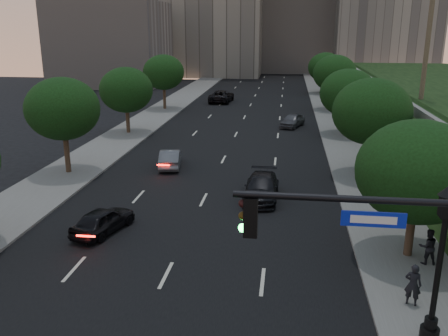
# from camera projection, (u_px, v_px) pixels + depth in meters

# --- Properties ---
(road_surface) EXTENTS (16.00, 140.00, 0.02)m
(road_surface) POSITION_uv_depth(u_px,v_px,m) (234.00, 139.00, 43.38)
(road_surface) COLOR black
(road_surface) RESTS_ON ground
(sidewalk_right) EXTENTS (4.50, 140.00, 0.15)m
(sidewalk_right) POSITION_uv_depth(u_px,v_px,m) (348.00, 142.00, 42.07)
(sidewalk_right) COLOR slate
(sidewalk_right) RESTS_ON ground
(sidewalk_left) EXTENTS (4.50, 140.00, 0.15)m
(sidewalk_left) POSITION_uv_depth(u_px,v_px,m) (126.00, 135.00, 44.65)
(sidewalk_left) COLOR slate
(sidewalk_left) RESTS_ON ground
(parapet_wall) EXTENTS (0.35, 90.00, 0.70)m
(parapet_wall) POSITION_uv_depth(u_px,v_px,m) (396.00, 98.00, 38.54)
(parapet_wall) COLOR slate
(parapet_wall) RESTS_ON embankment
(office_block_mid) EXTENTS (22.00, 18.00, 26.00)m
(office_block_mid) POSITION_uv_depth(u_px,v_px,m) (296.00, 12.00, 107.29)
(office_block_mid) COLOR #A59E97
(office_block_mid) RESTS_ON ground
(office_block_filler) EXTENTS (18.00, 16.00, 14.00)m
(office_block_filler) POSITION_uv_depth(u_px,v_px,m) (112.00, 44.00, 82.64)
(office_block_filler) COLOR #A59E97
(office_block_filler) RESTS_ON ground
(tree_right_a) EXTENTS (5.20, 5.20, 6.24)m
(tree_right_a) POSITION_uv_depth(u_px,v_px,m) (417.00, 172.00, 20.04)
(tree_right_a) COLOR #38281C
(tree_right_a) RESTS_ON ground
(tree_right_b) EXTENTS (5.20, 5.20, 6.74)m
(tree_right_b) POSITION_uv_depth(u_px,v_px,m) (372.00, 112.00, 31.29)
(tree_right_b) COLOR #38281C
(tree_right_b) RESTS_ON ground
(tree_right_c) EXTENTS (5.20, 5.20, 6.24)m
(tree_right_c) POSITION_uv_depth(u_px,v_px,m) (348.00, 93.00, 43.78)
(tree_right_c) COLOR #38281C
(tree_right_c) RESTS_ON ground
(tree_right_d) EXTENTS (5.20, 5.20, 6.74)m
(tree_right_d) POSITION_uv_depth(u_px,v_px,m) (335.00, 73.00, 56.94)
(tree_right_d) COLOR #38281C
(tree_right_d) RESTS_ON ground
(tree_right_e) EXTENTS (5.20, 5.20, 6.24)m
(tree_right_e) POSITION_uv_depth(u_px,v_px,m) (325.00, 67.00, 71.33)
(tree_right_e) COLOR #38281C
(tree_right_e) RESTS_ON ground
(tree_left_b) EXTENTS (5.00, 5.00, 6.71)m
(tree_left_b) POSITION_uv_depth(u_px,v_px,m) (63.00, 109.00, 31.97)
(tree_left_b) COLOR #38281C
(tree_left_b) RESTS_ON ground
(tree_left_c) EXTENTS (5.00, 5.00, 6.34)m
(tree_left_c) POSITION_uv_depth(u_px,v_px,m) (126.00, 90.00, 44.42)
(tree_left_c) COLOR #38281C
(tree_left_c) RESTS_ON ground
(tree_left_d) EXTENTS (5.00, 5.00, 6.71)m
(tree_left_d) POSITION_uv_depth(u_px,v_px,m) (164.00, 72.00, 57.61)
(tree_left_d) COLOR #38281C
(tree_left_d) RESTS_ON ground
(traffic_signal_mast) EXTENTS (5.68, 0.56, 7.00)m
(traffic_signal_mast) POSITION_uv_depth(u_px,v_px,m) (419.00, 310.00, 10.86)
(traffic_signal_mast) COLOR black
(traffic_signal_mast) RESTS_ON ground
(street_lamp) EXTENTS (0.64, 0.64, 5.62)m
(street_lamp) POSITION_uv_depth(u_px,v_px,m) (438.00, 273.00, 14.54)
(street_lamp) COLOR black
(street_lamp) RESTS_ON ground
(sedan_near_left) EXTENTS (2.54, 4.10, 1.30)m
(sedan_near_left) POSITION_uv_depth(u_px,v_px,m) (103.00, 220.00, 23.60)
(sedan_near_left) COLOR black
(sedan_near_left) RESTS_ON ground
(sedan_mid_left) EXTENTS (2.05, 4.26, 1.35)m
(sedan_mid_left) POSITION_uv_depth(u_px,v_px,m) (171.00, 158.00, 34.65)
(sedan_mid_left) COLOR slate
(sedan_mid_left) RESTS_ON ground
(sedan_far_left) EXTENTS (3.05, 6.02, 1.63)m
(sedan_far_left) POSITION_uv_depth(u_px,v_px,m) (221.00, 96.00, 64.53)
(sedan_far_left) COLOR black
(sedan_far_left) RESTS_ON ground
(sedan_near_right) EXTENTS (2.05, 4.84, 1.39)m
(sedan_near_right) POSITION_uv_depth(u_px,v_px,m) (261.00, 188.00, 28.24)
(sedan_near_right) COLOR black
(sedan_near_right) RESTS_ON ground
(sedan_far_right) EXTENTS (2.92, 4.38, 1.39)m
(sedan_far_right) POSITION_uv_depth(u_px,v_px,m) (292.00, 120.00, 48.55)
(sedan_far_right) COLOR #4E4F54
(sedan_far_right) RESTS_ON ground
(pedestrian_a) EXTENTS (0.68, 0.56, 1.61)m
(pedestrian_a) POSITION_uv_depth(u_px,v_px,m) (413.00, 285.00, 17.13)
(pedestrian_a) COLOR black
(pedestrian_a) RESTS_ON sidewalk_right
(pedestrian_b) EXTENTS (0.82, 0.67, 1.59)m
(pedestrian_b) POSITION_uv_depth(u_px,v_px,m) (428.00, 246.00, 20.12)
(pedestrian_b) COLOR black
(pedestrian_b) RESTS_ON sidewalk_right
(pedestrian_c) EXTENTS (1.02, 0.69, 1.61)m
(pedestrian_c) POSITION_uv_depth(u_px,v_px,m) (376.00, 187.00, 27.59)
(pedestrian_c) COLOR black
(pedestrian_c) RESTS_ON sidewalk_right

